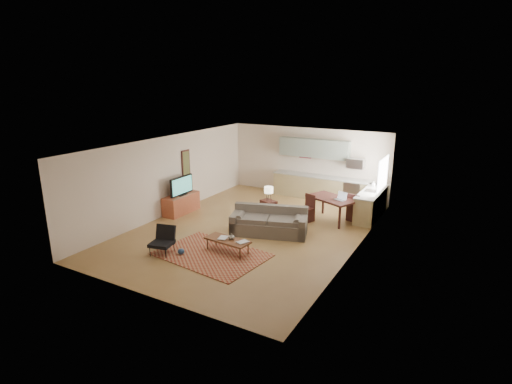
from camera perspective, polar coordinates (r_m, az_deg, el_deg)
The scene contains 25 objects.
room at distance 12.06m, azimuth -0.70°, elevation 0.57°, with size 9.00×9.00×9.00m.
kitchen_counter_back at distance 15.62m, azimuth 9.90°, elevation 0.53°, with size 4.26×0.64×0.92m, color #9E8C5D, non-canonical shape.
kitchen_counter_right at distance 13.99m, azimuth 16.09°, elevation -1.68°, with size 0.64×2.26×0.92m, color #9E8C5D, non-canonical shape.
kitchen_range at distance 15.31m, azimuth 13.77°, elevation -0.05°, with size 0.62×0.62×0.90m, color #A5A8AD.
kitchen_microwave at distance 15.07m, azimuth 14.06°, elevation 3.99°, with size 0.62×0.40×0.35m, color #A5A8AD.
upper_cabinets at distance 15.64m, azimuth 8.26°, elevation 6.22°, with size 2.80×0.34×0.70m, color gray.
window_right at distance 13.65m, azimuth 17.66°, elevation 2.51°, with size 0.02×1.40×1.05m, color white.
wall_art_left at distance 14.52m, azimuth -9.96°, elevation 3.79°, with size 0.06×0.42×1.10m, color olive, non-canonical shape.
triptych at distance 15.94m, azimuth 7.07°, elevation 5.72°, with size 1.70×0.04×0.50m, color beige, non-canonical shape.
rug at distance 10.86m, azimuth -6.39°, elevation -8.85°, with size 2.82×1.95×0.02m, color maroon.
sofa at distance 12.02m, azimuth 1.87°, elevation -4.19°, with size 2.36×1.02×0.82m, color #5B534A, non-canonical shape.
coffee_table at distance 10.89m, azimuth -4.09°, elevation -7.67°, with size 1.27×0.50×0.38m, color #512C17, non-canonical shape.
book_a at distance 10.92m, azimuth -5.32°, elevation -6.48°, with size 0.29×0.35×0.03m, color maroon.
book_b at distance 10.68m, azimuth -2.28°, elevation -6.96°, with size 0.32×0.36×0.02m, color navy.
vase at distance 10.76m, azimuth -3.53°, elevation -6.36°, with size 0.21×0.21×0.18m, color black.
armchair at distance 11.00m, azimuth -13.34°, elevation -6.82°, with size 0.65×0.65×0.74m, color black, non-canonical shape.
tv_credenza at distance 14.16m, azimuth -10.63°, elevation -1.66°, with size 0.55×1.43×0.66m, color #99452C, non-canonical shape.
tv at distance 13.95m, azimuth -10.59°, elevation 0.89°, with size 0.11×1.10×0.66m, color black, non-canonical shape.
console_table at distance 13.41m, azimuth 1.80°, elevation -2.48°, with size 0.53×0.35×0.62m, color black, non-canonical shape.
table_lamp at distance 13.25m, azimuth 1.82°, elevation -0.20°, with size 0.30×0.30×0.49m, color beige, non-canonical shape.
dining_table at distance 13.36m, azimuth 10.66°, elevation -2.44°, with size 1.57×0.90×0.79m, color black, non-canonical shape.
dining_chair_near at distance 13.19m, azimuth 7.16°, elevation -2.29°, with size 0.43×0.45×0.89m, color black, non-canonical shape.
dining_chair_far at distance 13.54m, azimuth 14.10°, elevation -2.07°, with size 0.45×0.47×0.95m, color black, non-canonical shape.
laptop at distance 13.02m, azimuth 11.93°, elevation -0.58°, with size 0.33×0.25×0.25m, color #A5A8AD, non-canonical shape.
soap_bottle at distance 14.44m, azimuth 16.45°, elevation 1.12°, with size 0.10×0.10×0.19m, color beige.
Camera 1 is at (5.82, -10.07, 4.54)m, focal length 28.00 mm.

